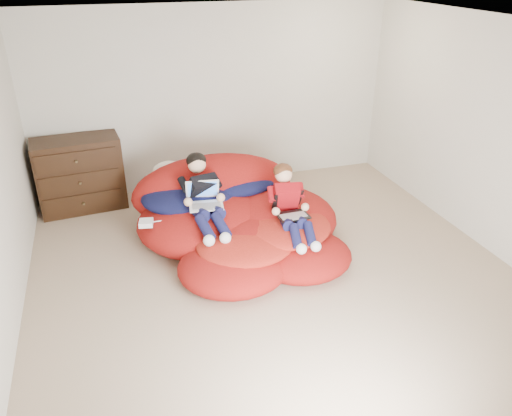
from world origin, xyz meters
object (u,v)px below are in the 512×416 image
Objects in this scene: dresser at (80,174)px; laptop_white at (205,198)px; older_boy at (203,192)px; younger_boy at (290,202)px; laptop_black at (291,209)px; beanbag_pile at (236,218)px.

dresser is 2.02m from laptop_white.
older_boy is (1.33, -1.43, 0.19)m from dresser.
laptop_black is at bearing -90.00° from younger_boy.
beanbag_pile is 6.73× the size of laptop_black.
dresser is 2.76× the size of laptop_white.
younger_boy is 0.07m from laptop_black.
dresser is at bearing 133.02° from older_boy.
dresser is 2.89m from younger_boy.
older_boy is 2.75× the size of laptop_white.
beanbag_pile is at bearing 4.17° from older_boy.
beanbag_pile is 2.14× the size of older_boy.
older_boy is at bearing 90.00° from laptop_white.
beanbag_pile is 0.54m from laptop_white.
younger_boy is at bearing 90.00° from laptop_black.
laptop_white is at bearing 157.65° from younger_boy.
younger_boy reaches higher than laptop_black.
laptop_black is (0.48, -0.49, 0.29)m from beanbag_pile.
beanbag_pile is at bearing 15.22° from laptop_white.
laptop_black is (0.87, -0.39, -0.07)m from laptop_white.
older_boy reaches higher than beanbag_pile.
laptop_black is at bearing -28.11° from older_boy.
older_boy is 0.09m from laptop_white.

